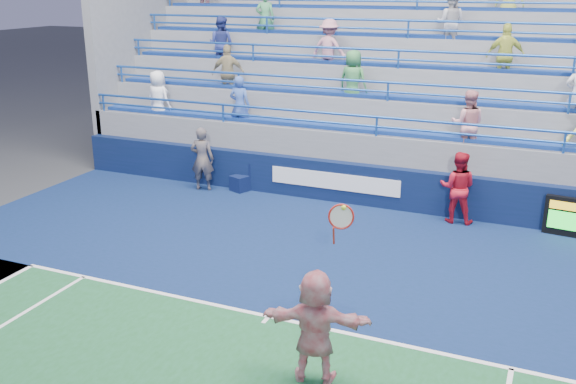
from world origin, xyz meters
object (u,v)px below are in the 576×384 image
at_px(serve_speed_board, 575,218).
at_px(line_judge, 202,159).
at_px(ball_girl, 458,187).
at_px(judge_chair, 240,182).
at_px(tennis_player, 315,326).

distance_m(serve_speed_board, line_judge, 9.75).
relative_size(line_judge, ball_girl, 1.02).
distance_m(line_judge, ball_girl, 7.04).
relative_size(judge_chair, ball_girl, 0.45).
xyz_separation_m(judge_chair, ball_girl, (6.02, -0.13, 0.64)).
xyz_separation_m(serve_speed_board, line_judge, (-9.74, -0.25, 0.44)).
distance_m(judge_chair, tennis_player, 9.27).
bearing_deg(judge_chair, ball_girl, -1.19).
distance_m(serve_speed_board, ball_girl, 2.73).
bearing_deg(line_judge, ball_girl, 166.46).
bearing_deg(tennis_player, line_judge, 130.19).
bearing_deg(judge_chair, tennis_player, -55.97).
bearing_deg(tennis_player, ball_girl, 83.59).
bearing_deg(serve_speed_board, judge_chair, 179.46).
height_order(judge_chair, ball_girl, ball_girl).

